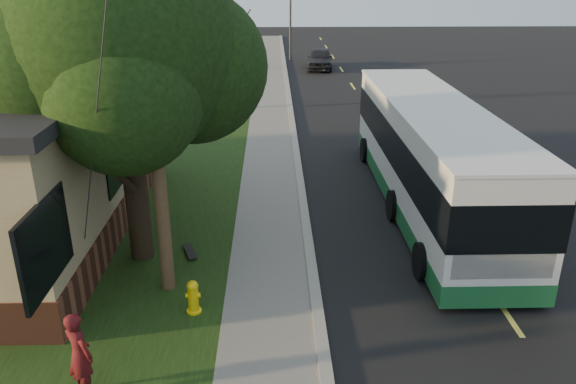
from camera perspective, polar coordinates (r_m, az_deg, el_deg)
The scene contains 16 objects.
ground at distance 12.20m, azimuth 2.99°, elevation -12.11°, with size 120.00×120.00×0.00m, color black.
road at distance 21.75m, azimuth 11.54°, elevation 3.24°, with size 8.00×80.00×0.01m, color black.
curb at distance 21.19m, azimuth 0.94°, elevation 3.36°, with size 0.25×80.00×0.12m, color gray.
sidewalk at distance 21.18m, azimuth -1.77°, elevation 3.28°, with size 2.00×80.00×0.08m, color slate.
grass_verge at distance 21.49m, azimuth -11.16°, elevation 3.12°, with size 5.00×80.00×0.07m, color black.
fire_hydrant at distance 12.05m, azimuth -9.60°, elevation -10.45°, with size 0.32×0.32×0.74m.
utility_pole at distance 11.53m, azimuth -13.82°, elevation 10.36°, with size 2.86×3.21×9.07m.
leafy_tree at distance 13.23m, azimuth -16.37°, elevation 13.91°, with size 6.30×6.00×7.80m.
bare_tree_near at distance 28.57m, azimuth -6.95°, elevation 12.41°, with size 1.38×1.21×4.31m.
bare_tree_far at distance 40.41m, azimuth -4.71°, elevation 15.06°, with size 1.38×1.21×4.03m.
traffic_signal at distance 44.24m, azimuth 0.25°, elevation 17.24°, with size 0.18×0.22×5.50m.
transit_bus at distance 17.13m, azimuth 14.29°, elevation 3.80°, with size 2.69×11.66×3.16m.
skateboarder at distance 10.27m, azimuth -20.43°, elevation -15.17°, with size 0.58×0.38×1.58m, color #4A0E12.
skateboard_main at distance 14.47m, azimuth -9.93°, elevation -5.97°, with size 0.48×0.88×0.08m.
dumpster at distance 21.14m, azimuth -25.48°, elevation 2.79°, with size 1.48×1.23×1.21m.
distant_car at distance 40.96m, azimuth 3.22°, elevation 13.40°, with size 1.74×4.32×1.47m, color black.
Camera 1 is at (-0.90, -10.06, 6.83)m, focal length 35.00 mm.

